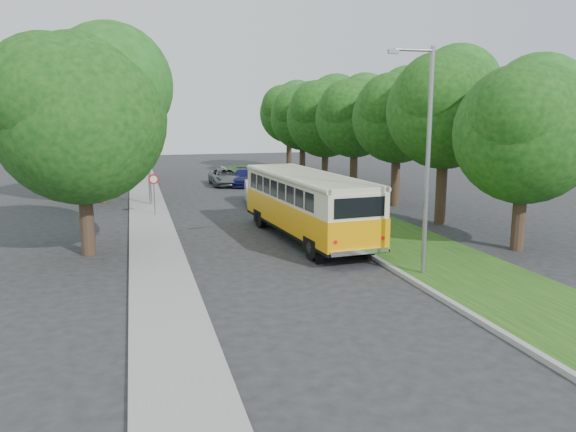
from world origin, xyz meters
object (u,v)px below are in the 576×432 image
object	(u,v)px
lamppost_far	(146,140)
vintage_bus	(307,207)
car_silver	(294,209)
car_white	(258,192)
car_blue	(244,177)
lamppost_near	(426,155)
car_grey	(225,177)

from	to	relation	value
lamppost_far	vintage_bus	size ratio (longest dim) A/B	0.71
car_silver	car_white	bearing A→B (deg)	113.91
lamppost_far	car_white	xyz separation A→B (m)	(6.81, -1.00, -3.36)
car_silver	car_blue	distance (m)	16.02
lamppost_near	car_silver	distance (m)	11.45
car_blue	car_white	bearing A→B (deg)	-81.42
car_silver	car_white	xyz separation A→B (m)	(-0.43, 6.77, 0.01)
vintage_bus	car_blue	size ratio (longest dim) A/B	2.30
vintage_bus	car_grey	size ratio (longest dim) A/B	2.18
lamppost_near	lamppost_far	size ratio (longest dim) A/B	1.07
car_grey	car_white	bearing A→B (deg)	-85.92
car_blue	lamppost_far	bearing A→B (deg)	-118.99
vintage_bus	lamppost_far	bearing A→B (deg)	114.84
lamppost_far	car_grey	xyz separation A→B (m)	(6.26, 8.82, -3.44)
lamppost_far	vintage_bus	xyz separation A→B (m)	(6.72, -11.76, -2.55)
car_blue	car_grey	world-z (taller)	car_grey
car_white	car_grey	size ratio (longest dim) A/B	0.95
lamppost_near	vintage_bus	bearing A→B (deg)	108.00
lamppost_near	car_blue	size ratio (longest dim) A/B	1.74
car_grey	vintage_bus	bearing A→B (deg)	-87.89
lamppost_far	vintage_bus	world-z (taller)	lamppost_far
lamppost_near	car_silver	xyz separation A→B (m)	(-1.66, 10.74, -3.62)
lamppost_near	lamppost_far	bearing A→B (deg)	115.71
lamppost_near	vintage_bus	xyz separation A→B (m)	(-2.19, 6.74, -2.80)
vintage_bus	car_white	world-z (taller)	vintage_bus
vintage_bus	car_grey	bearing A→B (deg)	86.39
lamppost_far	car_blue	distance (m)	11.80
lamppost_near	car_white	distance (m)	17.99
car_white	lamppost_near	bearing A→B (deg)	-74.85
car_blue	vintage_bus	bearing A→B (deg)	-78.76
lamppost_far	car_silver	size ratio (longest dim) A/B	1.72
car_grey	car_blue	bearing A→B (deg)	-21.01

